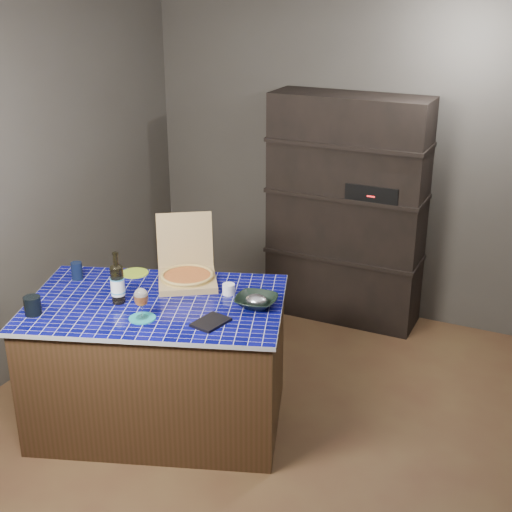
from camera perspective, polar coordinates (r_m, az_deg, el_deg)
The scene contains 14 objects.
room at distance 4.15m, azimuth 0.68°, elevation 2.22°, with size 3.50×3.50×3.50m.
shelving_unit at distance 5.61m, azimuth 7.26°, elevation 3.62°, with size 1.20×0.41×1.80m.
kitchen_island at distance 4.45m, azimuth -7.77°, elevation -8.42°, with size 1.74×1.40×0.83m.
pizza_box at distance 4.47m, azimuth -5.54°, elevation -1.46°, with size 0.53×0.56×0.39m.
mead_bottle at distance 4.24m, azimuth -11.03°, elevation -2.14°, with size 0.08×0.08×0.32m.
teal_trivet at distance 4.07m, azimuth -9.08°, elevation -4.93°, with size 0.15×0.15×0.01m, color teal.
wine_glass at distance 4.01m, azimuth -9.19°, elevation -3.32°, with size 0.08×0.08×0.18m.
tumbler at distance 4.24m, azimuth -17.44°, elevation -3.81°, with size 0.10×0.10×0.11m, color black.
dvd_case at distance 3.97m, azimuth -3.64°, elevation -5.31°, with size 0.14×0.20×0.02m, color black.
bowl at distance 4.15m, azimuth 0.02°, elevation -3.66°, with size 0.24×0.24×0.06m, color black.
foil_contents at distance 4.15m, azimuth 0.02°, elevation -3.54°, with size 0.13×0.11×0.06m, color #AFAEB9.
white_jar at distance 4.30m, azimuth -2.20°, elevation -2.67°, with size 0.08×0.08×0.07m, color white.
navy_cup at distance 4.64m, azimuth -14.14°, elevation -1.15°, with size 0.07×0.07×0.11m, color black.
green_trivet at distance 4.67m, azimuth -9.68°, elevation -1.35°, with size 0.18×0.18×0.01m, color #A7CC2B.
Camera 1 is at (1.63, -3.55, 2.65)m, focal length 50.00 mm.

